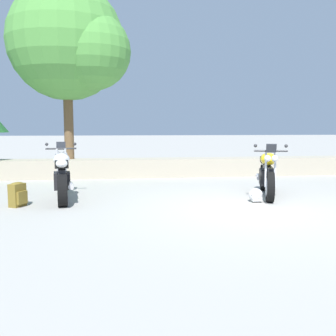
# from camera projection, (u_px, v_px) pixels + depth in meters

# --- Properties ---
(ground_plane) EXTENTS (120.00, 120.00, 0.00)m
(ground_plane) POSITION_uv_depth(u_px,v_px,m) (249.00, 209.00, 7.05)
(ground_plane) COLOR #A3A099
(stone_wall) EXTENTS (36.00, 0.80, 0.55)m
(stone_wall) POSITION_uv_depth(u_px,v_px,m) (197.00, 167.00, 11.75)
(stone_wall) COLOR #A89E89
(stone_wall) RESTS_ON ground
(motorcycle_white_near_left) EXTENTS (0.73, 2.06, 1.18)m
(motorcycle_white_near_left) POSITION_uv_depth(u_px,v_px,m) (62.00, 176.00, 7.90)
(motorcycle_white_near_left) COLOR black
(motorcycle_white_near_left) RESTS_ON ground
(motorcycle_yellow_centre) EXTENTS (0.91, 2.01, 1.18)m
(motorcycle_yellow_centre) POSITION_uv_depth(u_px,v_px,m) (267.00, 174.00, 8.29)
(motorcycle_yellow_centre) COLOR black
(motorcycle_yellow_centre) RESTS_ON ground
(rider_backpack) EXTENTS (0.34, 0.35, 0.47)m
(rider_backpack) POSITION_uv_depth(u_px,v_px,m) (18.00, 194.00, 7.22)
(rider_backpack) COLOR brown
(rider_backpack) RESTS_ON ground
(rider_helmet) EXTENTS (0.28, 0.28, 0.28)m
(rider_helmet) POSITION_uv_depth(u_px,v_px,m) (256.00, 195.00, 7.66)
(rider_helmet) COLOR silver
(rider_helmet) RESTS_ON ground
(leafy_tree_mid_left) EXTENTS (3.55, 3.38, 5.11)m
(leafy_tree_mid_left) POSITION_uv_depth(u_px,v_px,m) (72.00, 44.00, 11.00)
(leafy_tree_mid_left) COLOR brown
(leafy_tree_mid_left) RESTS_ON stone_wall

